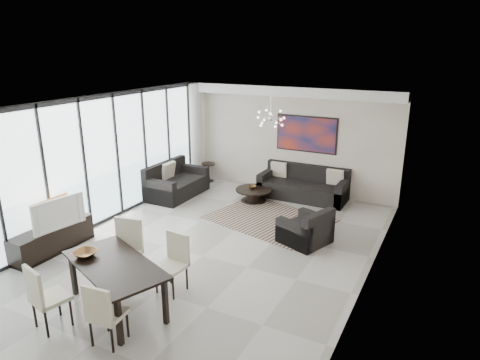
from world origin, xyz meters
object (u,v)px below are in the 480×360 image
Objects in this scene: coffee_table at (253,194)px; tv_console at (52,239)px; television at (56,213)px; dining_table at (115,269)px; sofa_main at (303,187)px.

tv_console is (-2.30, -4.42, 0.08)m from coffee_table.
television is (0.16, 0.04, 0.57)m from tv_console.
coffee_table is 5.33m from dining_table.
coffee_table is 4.98m from tv_console.
dining_table is (0.20, -5.30, 0.50)m from coffee_table.
tv_console is 0.60m from television.
coffee_table is at bearing 92.13° from dining_table.
coffee_table is 0.41× the size of sofa_main.
television is (-3.22, -5.22, 0.56)m from sofa_main.
sofa_main reaches higher than dining_table.
tv_console is (-3.38, -5.26, -0.02)m from sofa_main.
television is at bearing 14.52° from tv_console.
dining_table reaches higher than coffee_table.
television reaches higher than sofa_main.
coffee_table is 4.92m from television.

